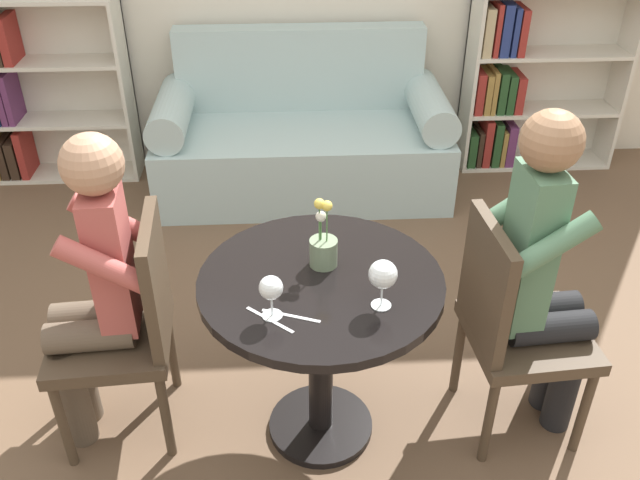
{
  "coord_description": "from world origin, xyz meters",
  "views": [
    {
      "loc": [
        -0.1,
        -1.8,
        2.06
      ],
      "look_at": [
        0.0,
        0.05,
        0.84
      ],
      "focal_mm": 38.0,
      "sensor_mm": 36.0,
      "label": 1
    }
  ],
  "objects": [
    {
      "name": "knife_left_setting",
      "position": [
        -0.17,
        -0.2,
        0.72
      ],
      "size": [
        0.15,
        0.13,
        0.0
      ],
      "color": "silver",
      "rests_on": "round_table"
    },
    {
      "name": "flower_vase",
      "position": [
        0.01,
        0.08,
        0.8
      ],
      "size": [
        0.1,
        0.1,
        0.26
      ],
      "color": "gray",
      "rests_on": "round_table"
    },
    {
      "name": "bookshelf_left",
      "position": [
        -1.67,
        2.24,
        0.56
      ],
      "size": [
        0.98,
        0.28,
        1.12
      ],
      "color": "silver",
      "rests_on": "ground_plane"
    },
    {
      "name": "couch",
      "position": [
        0.0,
        1.98,
        0.31
      ],
      "size": [
        1.73,
        0.8,
        0.92
      ],
      "color": "#A8C1C1",
      "rests_on": "ground_plane"
    },
    {
      "name": "ground_plane",
      "position": [
        0.0,
        0.0,
        0.0
      ],
      "size": [
        16.0,
        16.0,
        0.0
      ],
      "primitive_type": "plane",
      "color": "brown"
    },
    {
      "name": "chair_right",
      "position": [
        0.68,
        0.0,
        0.49
      ],
      "size": [
        0.45,
        0.45,
        0.9
      ],
      "rotation": [
        0.0,
        0.0,
        1.65
      ],
      "color": "#473828",
      "rests_on": "ground_plane"
    },
    {
      "name": "bookshelf_right",
      "position": [
        1.41,
        2.24,
        0.54
      ],
      "size": [
        0.98,
        0.28,
        1.12
      ],
      "color": "silver",
      "rests_on": "ground_plane"
    },
    {
      "name": "person_left",
      "position": [
        -0.77,
        0.07,
        0.65
      ],
      "size": [
        0.43,
        0.36,
        1.23
      ],
      "rotation": [
        0.0,
        0.0,
        -1.5
      ],
      "color": "brown",
      "rests_on": "ground_plane"
    },
    {
      "name": "person_right",
      "position": [
        0.77,
        0.02,
        0.68
      ],
      "size": [
        0.43,
        0.36,
        1.3
      ],
      "rotation": [
        0.0,
        0.0,
        1.65
      ],
      "color": "black",
      "rests_on": "ground_plane"
    },
    {
      "name": "wine_glass_left",
      "position": [
        -0.16,
        -0.18,
        0.83
      ],
      "size": [
        0.07,
        0.07,
        0.15
      ],
      "color": "white",
      "rests_on": "round_table"
    },
    {
      "name": "chair_left",
      "position": [
        -0.68,
        0.08,
        0.49
      ],
      "size": [
        0.45,
        0.45,
        0.9
      ],
      "rotation": [
        0.0,
        0.0,
        -1.5
      ],
      "color": "#473828",
      "rests_on": "ground_plane"
    },
    {
      "name": "wine_glass_right",
      "position": [
        0.18,
        -0.15,
        0.84
      ],
      "size": [
        0.09,
        0.09,
        0.17
      ],
      "color": "white",
      "rests_on": "round_table"
    },
    {
      "name": "fork_left_setting",
      "position": [
        -0.1,
        -0.19,
        0.72
      ],
      "size": [
        0.18,
        0.08,
        0.0
      ],
      "color": "silver",
      "rests_on": "round_table"
    },
    {
      "name": "round_table",
      "position": [
        0.0,
        0.0,
        0.55
      ],
      "size": [
        0.83,
        0.83,
        0.72
      ],
      "color": "black",
      "rests_on": "ground_plane"
    }
  ]
}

